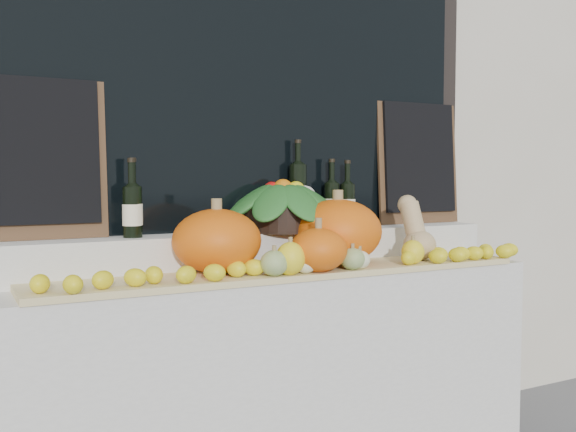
{
  "coord_description": "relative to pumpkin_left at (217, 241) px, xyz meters",
  "views": [
    {
      "loc": [
        -1.24,
        -0.87,
        1.28
      ],
      "look_at": [
        0.0,
        1.45,
        1.12
      ],
      "focal_mm": 40.0,
      "sensor_mm": 36.0,
      "label": 1
    }
  ],
  "objects": [
    {
      "name": "wine_bottle_far_left",
      "position": [
        -0.27,
        0.2,
        0.12
      ],
      "size": [
        0.08,
        0.08,
        0.32
      ],
      "color": "black",
      "rests_on": "rear_tier"
    },
    {
      "name": "chalkboard_left",
      "position": [
        -0.61,
        0.28,
        0.33
      ],
      "size": [
        0.5,
        0.07,
        0.62
      ],
      "rotation": [
        -0.07,
        0.0,
        0.0
      ],
      "color": "#4C331E",
      "rests_on": "rear_tier"
    },
    {
      "name": "produce_bowl",
      "position": [
        0.4,
        0.2,
        0.12
      ],
      "size": [
        0.59,
        0.59,
        0.24
      ],
      "color": "black",
      "rests_on": "rear_tier"
    },
    {
      "name": "display_sill",
      "position": [
        0.31,
        0.07,
        -0.59
      ],
      "size": [
        2.3,
        0.55,
        0.88
      ],
      "primitive_type": "cube",
      "color": "silver",
      "rests_on": "ground"
    },
    {
      "name": "lemon_heap",
      "position": [
        0.31,
        -0.17,
        -0.09
      ],
      "size": [
        2.2,
        0.16,
        0.06
      ],
      "primitive_type": null,
      "color": "yellow",
      "rests_on": "straw_bedding"
    },
    {
      "name": "wine_bottle_near_right",
      "position": [
        0.68,
        0.24,
        0.12
      ],
      "size": [
        0.08,
        0.08,
        0.33
      ],
      "color": "black",
      "rests_on": "rear_tier"
    },
    {
      "name": "pumpkin_left",
      "position": [
        0.0,
        0.0,
        0.0
      ],
      "size": [
        0.38,
        0.38,
        0.25
      ],
      "primitive_type": "ellipsoid",
      "rotation": [
        0.0,
        0.0,
        -0.09
      ],
      "color": "orange",
      "rests_on": "straw_bedding"
    },
    {
      "name": "butternut_squash",
      "position": [
        0.95,
        -0.05,
        -0.0
      ],
      "size": [
        0.15,
        0.21,
        0.29
      ],
      "color": "tan",
      "rests_on": "straw_bedding"
    },
    {
      "name": "pumpkin_center",
      "position": [
        0.37,
        -0.16,
        -0.04
      ],
      "size": [
        0.28,
        0.28,
        0.17
      ],
      "primitive_type": "ellipsoid",
      "rotation": [
        0.0,
        0.0,
        0.24
      ],
      "color": "orange",
      "rests_on": "straw_bedding"
    },
    {
      "name": "pumpkin_right",
      "position": [
        0.56,
        -0.0,
        0.01
      ],
      "size": [
        0.41,
        0.41,
        0.28
      ],
      "primitive_type": "ellipsoid",
      "rotation": [
        0.0,
        0.0,
        -0.07
      ],
      "color": "orange",
      "rests_on": "straw_bedding"
    },
    {
      "name": "decorative_gourds",
      "position": [
        0.41,
        -0.18,
        -0.07
      ],
      "size": [
        0.78,
        0.13,
        0.15
      ],
      "color": "#346B20",
      "rests_on": "straw_bedding"
    },
    {
      "name": "wine_bottle_near_left",
      "position": [
        -0.28,
        0.2,
        0.11
      ],
      "size": [
        0.08,
        0.08,
        0.31
      ],
      "color": "black",
      "rests_on": "rear_tier"
    },
    {
      "name": "straw_bedding",
      "position": [
        0.31,
        -0.06,
        -0.14
      ],
      "size": [
        2.1,
        0.32,
        0.02
      ],
      "primitive_type": "cube",
      "color": "tan",
      "rests_on": "display_sill"
    },
    {
      "name": "wine_bottle_tall",
      "position": [
        0.5,
        0.25,
        0.16
      ],
      "size": [
        0.08,
        0.08,
        0.41
      ],
      "color": "black",
      "rests_on": "rear_tier"
    },
    {
      "name": "wine_bottle_far_right",
      "position": [
        0.76,
        0.23,
        0.12
      ],
      "size": [
        0.08,
        0.08,
        0.32
      ],
      "color": "black",
      "rests_on": "rear_tier"
    },
    {
      "name": "chalkboard_right",
      "position": [
        1.23,
        0.28,
        0.33
      ],
      "size": [
        0.5,
        0.07,
        0.62
      ],
      "rotation": [
        -0.07,
        0.0,
        0.0
      ],
      "color": "#4C331E",
      "rests_on": "rear_tier"
    },
    {
      "name": "rear_tier",
      "position": [
        0.31,
        0.22,
        -0.07
      ],
      "size": [
        2.3,
        0.25,
        0.16
      ],
      "primitive_type": "cube",
      "color": "silver",
      "rests_on": "display_sill"
    }
  ]
}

